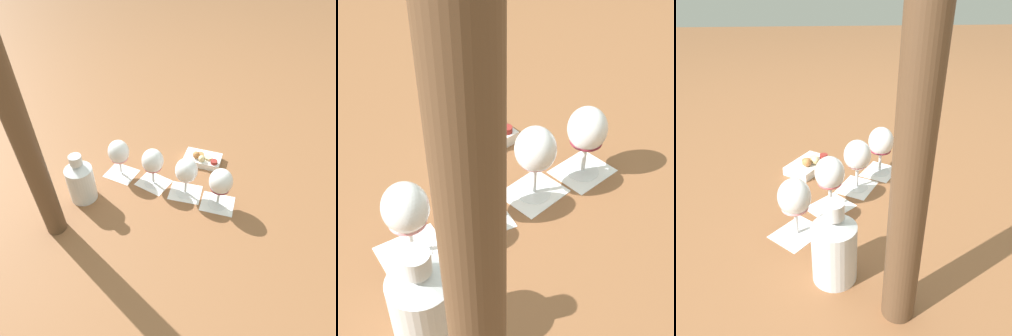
% 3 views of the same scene
% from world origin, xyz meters
% --- Properties ---
extents(ground_plane, '(8.00, 8.00, 0.00)m').
position_xyz_m(ground_plane, '(0.00, 0.00, 0.00)').
color(ground_plane, brown).
extents(tasting_card_0, '(0.15, 0.15, 0.00)m').
position_xyz_m(tasting_card_0, '(-0.14, -0.16, 0.00)').
color(tasting_card_0, white).
rests_on(tasting_card_0, ground_plane).
extents(tasting_card_1, '(0.15, 0.15, 0.00)m').
position_xyz_m(tasting_card_1, '(-0.05, -0.05, 0.00)').
color(tasting_card_1, white).
rests_on(tasting_card_1, ground_plane).
extents(tasting_card_2, '(0.15, 0.15, 0.00)m').
position_xyz_m(tasting_card_2, '(0.04, 0.06, 0.00)').
color(tasting_card_2, white).
rests_on(tasting_card_2, ground_plane).
extents(tasting_card_3, '(0.15, 0.15, 0.00)m').
position_xyz_m(tasting_card_3, '(0.12, 0.15, 0.00)').
color(tasting_card_3, white).
rests_on(tasting_card_3, ground_plane).
extents(wine_glass_0, '(0.08, 0.08, 0.16)m').
position_xyz_m(wine_glass_0, '(-0.14, -0.16, 0.11)').
color(wine_glass_0, white).
rests_on(wine_glass_0, tasting_card_0).
extents(wine_glass_1, '(0.08, 0.08, 0.16)m').
position_xyz_m(wine_glass_1, '(-0.05, -0.05, 0.10)').
color(wine_glass_1, white).
rests_on(wine_glass_1, tasting_card_1).
extents(wine_glass_2, '(0.08, 0.08, 0.16)m').
position_xyz_m(wine_glass_2, '(0.04, 0.06, 0.10)').
color(wine_glass_2, white).
rests_on(wine_glass_2, tasting_card_2).
extents(wine_glass_3, '(0.08, 0.08, 0.16)m').
position_xyz_m(wine_glass_3, '(0.12, 0.15, 0.11)').
color(wine_glass_3, white).
rests_on(wine_glass_3, tasting_card_3).
extents(ceramic_vase, '(0.10, 0.10, 0.19)m').
position_xyz_m(ceramic_vase, '(-0.05, -0.31, 0.08)').
color(ceramic_vase, silver).
rests_on(ceramic_vase, ground_plane).
extents(snack_dish, '(0.16, 0.18, 0.06)m').
position_xyz_m(snack_dish, '(-0.11, 0.18, 0.02)').
color(snack_dish, white).
rests_on(snack_dish, ground_plane).
extents(umbrella_pole, '(0.06, 0.06, 0.90)m').
position_xyz_m(umbrella_pole, '(0.07, -0.41, 0.45)').
color(umbrella_pole, brown).
rests_on(umbrella_pole, ground_plane).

